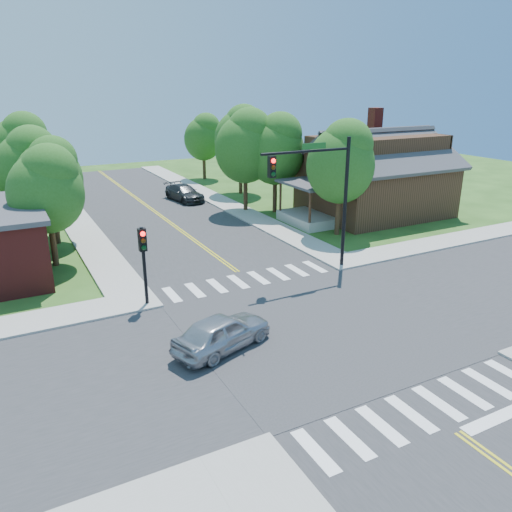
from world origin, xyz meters
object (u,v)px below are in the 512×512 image
signal_mast_ne (320,184)px  car_silver (222,333)px  signal_pole_nw (143,252)px  car_dgrey (184,193)px  house_ne (375,172)px

signal_mast_ne → car_silver: bearing=-146.6°
signal_pole_nw → car_dgrey: bearing=65.4°
signal_mast_ne → signal_pole_nw: bearing=-179.9°
signal_pole_nw → car_dgrey: size_ratio=0.77×
house_ne → car_silver: 23.92m
signal_mast_ne → signal_pole_nw: signal_mast_ne is taller
signal_mast_ne → house_ne: (11.19, 8.65, -1.52)m
signal_pole_nw → signal_mast_ne: bearing=0.1°
signal_mast_ne → house_ne: size_ratio=0.55×
signal_mast_ne → car_silver: (-8.06, -5.31, -4.14)m
signal_mast_ne → car_dgrey: bearing=91.2°
house_ne → car_dgrey: house_ne is taller
signal_pole_nw → car_dgrey: (9.10, 19.89, -1.98)m
house_ne → car_silver: house_ne is taller
car_silver → car_dgrey: car_silver is taller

